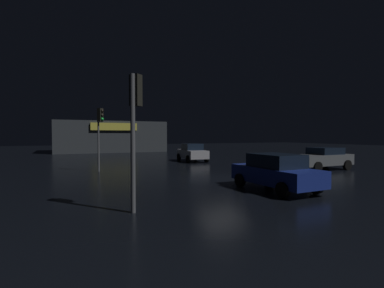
# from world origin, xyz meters

# --- Properties ---
(ground_plane) EXTENTS (120.00, 120.00, 0.00)m
(ground_plane) POSITION_xyz_m (0.00, 0.00, 0.00)
(ground_plane) COLOR black
(store_building) EXTENTS (15.02, 9.00, 4.33)m
(store_building) POSITION_xyz_m (-1.56, 30.02, 2.17)
(store_building) COLOR #33383D
(store_building) RESTS_ON ground
(traffic_signal_main) EXTENTS (0.42, 0.42, 4.14)m
(traffic_signal_main) POSITION_xyz_m (-5.72, 5.88, 3.10)
(traffic_signal_main) COLOR #595B60
(traffic_signal_main) RESTS_ON ground
(traffic_signal_opposite) EXTENTS (0.43, 0.41, 4.25)m
(traffic_signal_opposite) POSITION_xyz_m (-5.96, -4.83, 3.01)
(traffic_signal_opposite) COLOR #595B60
(traffic_signal_opposite) RESTS_ON ground
(car_near) EXTENTS (4.36, 2.04, 1.53)m
(car_near) POSITION_xyz_m (8.33, 0.51, 0.81)
(car_near) COLOR slate
(car_near) RESTS_ON ground
(car_far) EXTENTS (2.11, 4.19, 1.57)m
(car_far) POSITION_xyz_m (0.44, -3.84, 0.80)
(car_far) COLOR navy
(car_far) RESTS_ON ground
(car_crossing) EXTENTS (2.18, 4.11, 1.63)m
(car_crossing) POSITION_xyz_m (2.81, 10.03, 0.82)
(car_crossing) COLOR #B7B7BF
(car_crossing) RESTS_ON ground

